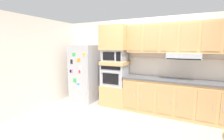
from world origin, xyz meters
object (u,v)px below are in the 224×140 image
(microwave, at_px, (115,56))
(screwdriver, at_px, (170,78))
(built_in_oven, at_px, (115,75))
(refrigerator, at_px, (85,73))

(microwave, relative_size, screwdriver, 4.48)
(built_in_oven, height_order, screwdriver, built_in_oven)
(microwave, height_order, screwdriver, microwave)
(refrigerator, height_order, microwave, refrigerator)
(refrigerator, bearing_deg, screwdriver, 2.64)
(refrigerator, distance_m, microwave, 1.19)
(microwave, bearing_deg, built_in_oven, 179.23)
(built_in_oven, distance_m, screwdriver, 1.53)
(built_in_oven, relative_size, microwave, 1.09)
(refrigerator, height_order, built_in_oven, refrigerator)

